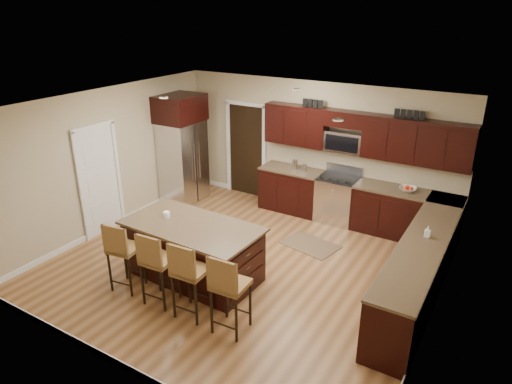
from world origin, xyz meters
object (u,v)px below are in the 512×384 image
Objects in this scene: stool_left at (122,249)px; stool_extra at (228,286)px; stool_mid at (156,261)px; stool_right at (188,272)px; range at (337,199)px; island at (193,252)px; refrigerator at (182,148)px.

stool_extra is at bearing -8.59° from stool_left.
stool_mid is 0.58m from stool_right.
stool_right is at bearing -98.41° from range.
stool_left is 0.67m from stool_mid.
island is 1.88× the size of stool_right.
refrigerator is (-2.71, 3.21, 0.47)m from stool_right.
refrigerator is (-2.13, 3.21, 0.48)m from stool_mid.
island is 1.90× the size of stool_mid.
stool_extra is (0.06, -3.98, 0.26)m from range.
island is 1.11m from stool_left.
island is 3.26m from refrigerator.
stool_extra reaches higher than stool_mid.
stool_mid reaches higher than island.
stool_right reaches higher than island.
stool_right is (-0.59, -3.98, 0.26)m from range.
stool_right is at bearing -3.68° from stool_mid.
stool_extra is at bearing -89.10° from range.
range is 3.99m from stool_extra.
stool_mid reaches higher than stool_left.
island is (-1.19, -3.13, -0.04)m from range.
stool_left is 0.98× the size of stool_mid.
stool_left is at bearing 176.24° from stool_mid.
island is at bearing 87.86° from stool_mid.
stool_extra is at bearing -3.48° from stool_right.
stool_left is at bearing 176.43° from stool_extra.
stool_extra reaches higher than range.
refrigerator is at bearing 105.92° from stool_left.
stool_extra is (1.23, -0.00, 0.01)m from stool_mid.
stool_mid is 0.99× the size of stool_extra.
refrigerator is (-3.30, -0.77, 0.73)m from range.
refrigerator is (-1.46, 3.20, 0.50)m from stool_left.
stool_extra is at bearing -3.64° from stool_mid.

